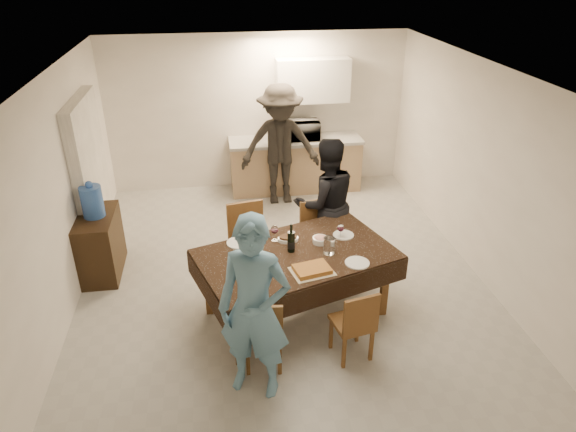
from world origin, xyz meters
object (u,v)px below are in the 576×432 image
object	(u,v)px
dining_table	(296,256)
wine_bottle	(291,238)
water_pitcher	(329,246)
water_jug	(92,202)
person_kitchen	(280,145)
savoury_tart	(312,269)
console	(101,244)
person_far	(326,203)
microwave	(302,130)
person_near	(254,310)

from	to	relation	value
dining_table	wine_bottle	distance (m)	0.22
dining_table	water_pitcher	distance (m)	0.38
water_jug	person_kitchen	bearing A→B (deg)	34.79
savoury_tart	console	bearing A→B (deg)	146.64
person_far	water_pitcher	bearing A→B (deg)	70.45
savoury_tart	microwave	world-z (taller)	microwave
wine_bottle	person_kitchen	bearing A→B (deg)	84.59
savoury_tart	person_far	world-z (taller)	person_far
console	person_kitchen	distance (m)	3.17
dining_table	microwave	xyz separation A→B (m)	(0.66, 3.45, 0.29)
savoury_tart	person_near	world-z (taller)	person_near
wine_bottle	dining_table	bearing A→B (deg)	-45.00
water_pitcher	water_jug	bearing A→B (deg)	154.66
dining_table	person_far	bearing A→B (deg)	44.06
savoury_tart	person_kitchen	distance (m)	3.38
console	savoury_tart	bearing A→B (deg)	-33.36
dining_table	water_jug	world-z (taller)	water_jug
person_kitchen	wine_bottle	bearing A→B (deg)	-95.41
water_jug	wine_bottle	xyz separation A→B (m)	(2.28, -1.17, -0.04)
savoury_tart	person_kitchen	xyz separation A→B (m)	(0.13, 3.38, 0.14)
person_near	dining_table	bearing A→B (deg)	84.14
microwave	person_far	distance (m)	2.41
dining_table	wine_bottle	bearing A→B (deg)	116.70
console	water_jug	bearing A→B (deg)	90.00
person_near	person_kitchen	world-z (taller)	person_kitchen
water_pitcher	person_near	xyz separation A→B (m)	(-0.90, -1.00, 0.01)
person_kitchen	person_near	bearing A→B (deg)	-100.90
microwave	person_near	distance (m)	4.66
console	person_far	xyz separation A→B (m)	(2.88, -0.17, 0.46)
console	savoury_tart	distance (m)	2.94
person_kitchen	console	bearing A→B (deg)	-145.21
dining_table	person_far	xyz separation A→B (m)	(0.55, 1.05, 0.09)
console	person_near	size ratio (longest dim) A/B	0.48
water_jug	savoury_tart	size ratio (longest dim) A/B	0.93
dining_table	microwave	distance (m)	3.52
console	person_near	xyz separation A→B (m)	(1.78, -2.27, 0.51)
wine_bottle	water_pitcher	distance (m)	0.42
console	water_jug	world-z (taller)	water_jug
console	water_jug	distance (m)	0.61
wine_bottle	microwave	xyz separation A→B (m)	(0.71, 3.40, 0.09)
person_near	person_kitchen	size ratio (longest dim) A/B	0.94
person_near	water_jug	bearing A→B (deg)	149.88
microwave	water_jug	bearing A→B (deg)	36.72
savoury_tart	dining_table	bearing A→B (deg)	104.74
console	person_near	bearing A→B (deg)	-51.90
water_jug	microwave	world-z (taller)	microwave
dining_table	microwave	world-z (taller)	microwave
savoury_tart	person_kitchen	bearing A→B (deg)	87.81
water_jug	microwave	distance (m)	3.73
console	microwave	xyz separation A→B (m)	(2.99, 2.23, 0.66)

